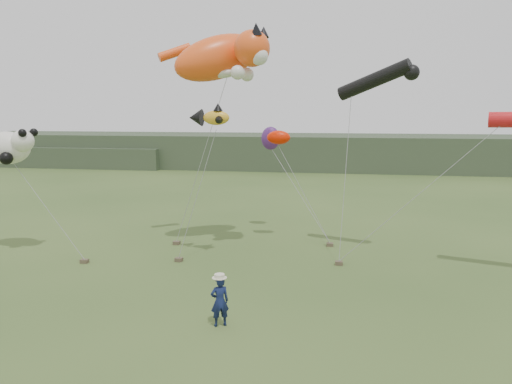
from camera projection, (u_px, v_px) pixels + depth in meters
ground at (230, 300)px, 18.20m from camera, size 120.00×120.00×0.00m
headland at (286, 152)px, 61.89m from camera, size 90.00×13.00×4.00m
festival_attendant at (220, 301)px, 15.91m from camera, size 0.71×0.62×1.64m
sandbag_anchors at (223, 254)px, 23.87m from camera, size 11.76×5.11×0.17m
cat_kite at (225, 56)px, 24.06m from camera, size 6.04×4.42×3.28m
fish_kite at (209, 117)px, 22.40m from camera, size 1.97×1.35×1.04m
tube_kites at (453, 96)px, 21.36m from camera, size 9.83×4.58×3.01m
panda_kite at (9, 147)px, 23.83m from camera, size 2.76×1.79×1.72m
misc_kites at (273, 138)px, 27.50m from camera, size 1.92×3.12×1.32m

